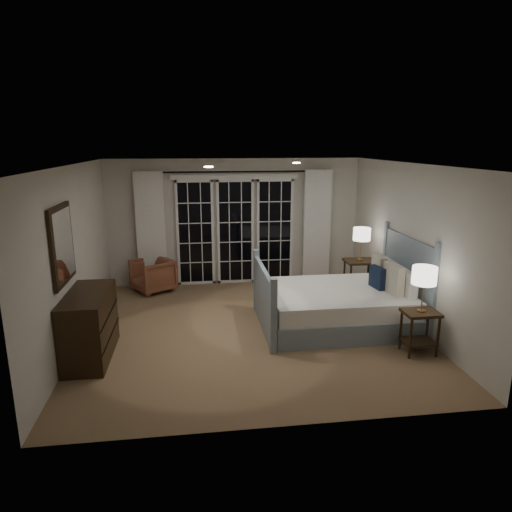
{
  "coord_description": "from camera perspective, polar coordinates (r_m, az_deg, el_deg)",
  "views": [
    {
      "loc": [
        -0.8,
        -6.49,
        2.81
      ],
      "look_at": [
        0.14,
        0.45,
        1.05
      ],
      "focal_mm": 32.0,
      "sensor_mm": 36.0,
      "label": 1
    }
  ],
  "objects": [
    {
      "name": "curtain_left",
      "position": [
        9.07,
        -12.99,
        3.18
      ],
      "size": [
        0.55,
        0.1,
        2.25
      ],
      "primitive_type": "cube",
      "color": "white",
      "rests_on": "curtain_rod"
    },
    {
      "name": "mirror",
      "position": [
        6.24,
        -23.05,
        1.3
      ],
      "size": [
        0.05,
        0.85,
        1.0
      ],
      "color": "#322110",
      "rests_on": "wall_left"
    },
    {
      "name": "wall_back",
      "position": [
        9.16,
        -2.61,
        4.27
      ],
      "size": [
        5.0,
        0.02,
        2.5
      ],
      "primitive_type": "cube",
      "color": "silver",
      "rests_on": "floor"
    },
    {
      "name": "lamp_left",
      "position": [
        6.39,
        20.3,
        -2.35
      ],
      "size": [
        0.32,
        0.32,
        0.62
      ],
      "color": "#BD844B",
      "rests_on": "nightstand_left"
    },
    {
      "name": "floor",
      "position": [
        7.12,
        -0.66,
        -9.15
      ],
      "size": [
        5.0,
        5.0,
        0.0
      ],
      "primitive_type": "plane",
      "color": "#93724F",
      "rests_on": "ground"
    },
    {
      "name": "ceiling",
      "position": [
        6.55,
        -0.72,
        11.38
      ],
      "size": [
        5.0,
        5.0,
        0.0
      ],
      "primitive_type": "plane",
      "rotation": [
        3.14,
        0.0,
        0.0
      ],
      "color": "silver",
      "rests_on": "wall_back"
    },
    {
      "name": "downlight_a",
      "position": [
        7.28,
        5.08,
        11.52
      ],
      "size": [
        0.12,
        0.12,
        0.01
      ],
      "primitive_type": "cylinder",
      "color": "white",
      "rests_on": "ceiling"
    },
    {
      "name": "armchair",
      "position": [
        8.99,
        -12.77,
        -2.38
      ],
      "size": [
        0.95,
        0.95,
        0.63
      ],
      "primitive_type": "imported",
      "rotation": [
        0.0,
        0.0,
        -1.0
      ],
      "color": "brown",
      "rests_on": "floor"
    },
    {
      "name": "bed",
      "position": [
        7.3,
        10.45,
        -5.91
      ],
      "size": [
        2.35,
        1.69,
        1.38
      ],
      "color": "gray",
      "rests_on": "floor"
    },
    {
      "name": "wall_left",
      "position": [
        6.89,
        -21.79,
        -0.01
      ],
      "size": [
        0.02,
        5.0,
        2.5
      ],
      "primitive_type": "cube",
      "color": "silver",
      "rests_on": "floor"
    },
    {
      "name": "curtain_rod",
      "position": [
        8.95,
        -2.63,
        10.48
      ],
      "size": [
        3.5,
        0.03,
        0.03
      ],
      "primitive_type": "cylinder",
      "rotation": [
        0.0,
        1.57,
        0.0
      ],
      "color": "black",
      "rests_on": "wall_back"
    },
    {
      "name": "wall_front",
      "position": [
        4.36,
        3.38,
        -6.87
      ],
      "size": [
        5.0,
        0.02,
        2.5
      ],
      "primitive_type": "cube",
      "color": "silver",
      "rests_on": "floor"
    },
    {
      "name": "dresser",
      "position": [
        6.49,
        -20.09,
        -8.15
      ],
      "size": [
        0.54,
        1.26,
        0.89
      ],
      "color": "#322110",
      "rests_on": "floor"
    },
    {
      "name": "downlight_b",
      "position": [
        6.11,
        -5.95,
        11.02
      ],
      "size": [
        0.12,
        0.12,
        0.01
      ],
      "primitive_type": "cylinder",
      "color": "white",
      "rests_on": "ceiling"
    },
    {
      "name": "curtain_right",
      "position": [
        9.35,
        7.6,
        3.74
      ],
      "size": [
        0.55,
        0.1,
        2.25
      ],
      "primitive_type": "cube",
      "color": "white",
      "rests_on": "curtain_rod"
    },
    {
      "name": "wall_right",
      "position": [
        7.45,
        18.77,
        1.24
      ],
      "size": [
        0.02,
        5.0,
        2.5
      ],
      "primitive_type": "cube",
      "color": "silver",
      "rests_on": "floor"
    },
    {
      "name": "french_doors",
      "position": [
        9.15,
        -2.58,
        3.24
      ],
      "size": [
        2.5,
        0.04,
        2.2
      ],
      "color": "black",
      "rests_on": "wall_back"
    },
    {
      "name": "lamp_right",
      "position": [
        8.42,
        13.09,
        2.63
      ],
      "size": [
        0.31,
        0.31,
        0.6
      ],
      "color": "#BD844B",
      "rests_on": "nightstand_right"
    },
    {
      "name": "nightstand_left",
      "position": [
        6.61,
        19.78,
        -8.22
      ],
      "size": [
        0.46,
        0.37,
        0.6
      ],
      "color": "#322110",
      "rests_on": "floor"
    },
    {
      "name": "nightstand_right",
      "position": [
        8.59,
        12.82,
        -2.06
      ],
      "size": [
        0.55,
        0.44,
        0.71
      ],
      "color": "#322110",
      "rests_on": "floor"
    }
  ]
}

